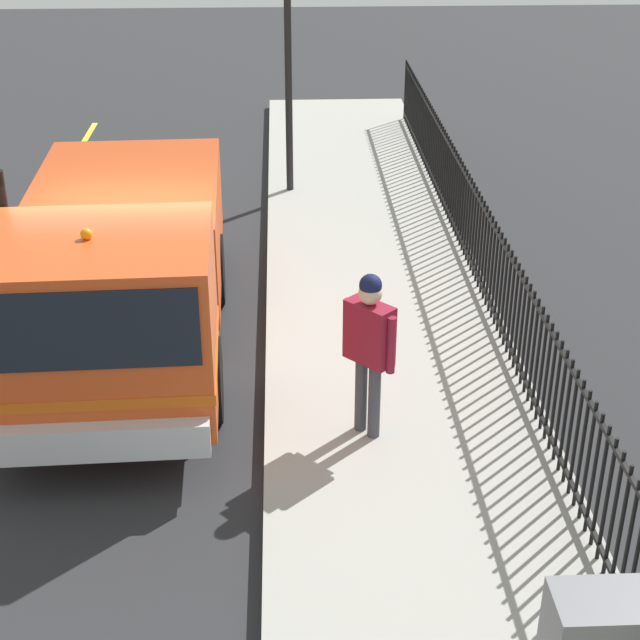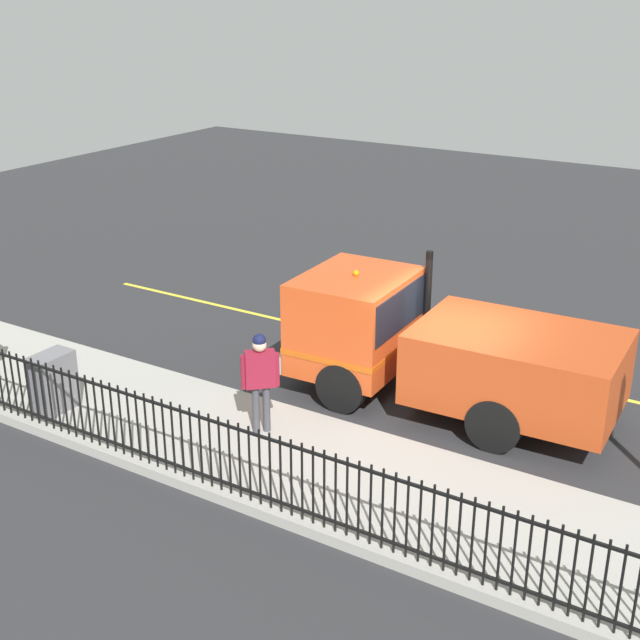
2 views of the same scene
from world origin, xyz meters
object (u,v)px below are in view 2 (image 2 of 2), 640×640
(work_truck, at_px, (428,341))
(worker_standing, at_px, (260,373))
(traffic_cone, at_px, (499,363))
(utility_cabinet, at_px, (53,382))

(work_truck, distance_m, worker_standing, 3.34)
(worker_standing, relative_size, traffic_cone, 2.68)
(worker_standing, relative_size, utility_cabinet, 1.66)
(work_truck, distance_m, utility_cabinet, 6.87)
(work_truck, bearing_deg, worker_standing, 144.86)
(work_truck, distance_m, traffic_cone, 2.14)
(worker_standing, bearing_deg, traffic_cone, 16.82)
(work_truck, bearing_deg, traffic_cone, -26.77)
(utility_cabinet, bearing_deg, traffic_cone, 132.99)
(utility_cabinet, distance_m, traffic_cone, 8.60)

